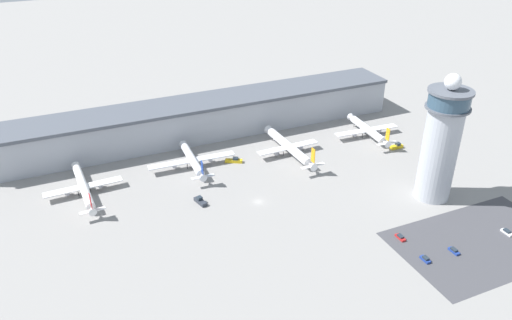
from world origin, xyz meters
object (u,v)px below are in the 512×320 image
Objects in this scene: control_tower at (441,142)px; airplane_gate_alpha at (84,187)px; service_truck_catering at (234,161)px; airplane_gate_delta at (368,130)px; car_navy_sedan at (425,259)px; service_truck_baggage at (200,201)px; car_blue_compact at (454,251)px; car_black_suv at (507,232)px; service_truck_fuel at (397,146)px; car_yellow_taxi at (400,237)px; airplane_gate_charlie at (289,147)px; airplane_gate_bravo at (192,160)px.

control_tower reaches higher than airplane_gate_alpha.
airplane_gate_alpha is (-132.93, 59.61, -21.38)m from control_tower.
airplane_gate_alpha is 5.23× the size of service_truck_catering.
car_navy_sedan is at bearing -113.29° from airplane_gate_delta.
car_blue_compact is at bearing -42.47° from service_truck_baggage.
car_black_suv is (-0.71, -90.82, -3.36)m from airplane_gate_delta.
service_truck_fuel is at bearing 70.63° from control_tower.
service_truck_catering is 104.47m from car_blue_compact.
airplane_gate_alpha is 10.55× the size of car_navy_sedan.
service_truck_fuel is at bearing 66.34° from car_blue_compact.
car_navy_sedan is (-0.03, -13.63, 0.08)m from car_yellow_taxi.
airplane_gate_alpha is 9.46× the size of car_yellow_taxi.
airplane_gate_charlie is at bearing 24.06° from service_truck_baggage.
service_truck_fuel is (79.51, -18.92, 0.10)m from service_truck_catering.
service_truck_catering is at bearing 110.36° from car_navy_sedan.
control_tower is at bearing -24.15° from airplane_gate_alpha.
service_truck_fuel is (98.95, -21.47, -3.15)m from airplane_gate_bravo.
car_yellow_taxi is (-12.37, 14.05, -0.04)m from car_blue_compact.
service_truck_catering is 2.02× the size of car_navy_sedan.
car_yellow_taxi is at bearing 160.59° from car_black_suv.
service_truck_fuel is (14.68, 41.75, -24.11)m from control_tower.
airplane_gate_alpha is 129.10m from car_yellow_taxi.
airplane_gate_alpha is at bearing 179.61° from airplane_gate_delta.
car_yellow_taxi is at bearing -116.84° from airplane_gate_delta.
airplane_gate_alpha is 48.80m from airplane_gate_bravo.
airplane_gate_delta is at bearing 63.16° from car_yellow_taxi.
car_black_suv is at bearing -95.09° from service_truck_fuel.
service_truck_baggage is 98.20m from car_blue_compact.
airplane_gate_bravo is (-84.27, 63.22, -20.96)m from control_tower.
car_navy_sedan is (7.35, -89.40, -3.58)m from airplane_gate_charlie.
airplane_gate_charlie is 1.22× the size of airplane_gate_delta.
control_tower is 147.24m from airplane_gate_alpha.
airplane_gate_bravo is 0.90× the size of airplane_gate_charlie.
airplane_gate_bravo is at bearing 167.75° from service_truck_fuel.
airplane_gate_delta is 9.19× the size of car_navy_sedan.
control_tower is 11.87× the size of car_yellow_taxi.
car_navy_sedan is (102.60, -91.88, -3.10)m from airplane_gate_alpha.
airplane_gate_delta is 8.46× the size of car_blue_compact.
control_tower reaches higher than service_truck_fuel.
car_blue_compact reaches higher than car_yellow_taxi.
airplane_gate_delta reaches higher than car_navy_sedan.
car_blue_compact is 18.72m from car_yellow_taxi.
service_truck_baggage reaches higher than car_yellow_taxi.
service_truck_baggage is 79.61m from car_yellow_taxi.
service_truck_catering reaches higher than car_yellow_taxi.
service_truck_baggage is at bearing -175.57° from service_truck_fuel.
service_truck_baggage is at bearing -101.64° from airplane_gate_bravo.
control_tower is 62.96m from airplane_gate_delta.
control_tower reaches higher than service_truck_catering.
airplane_gate_charlie reaches higher than airplane_gate_alpha.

